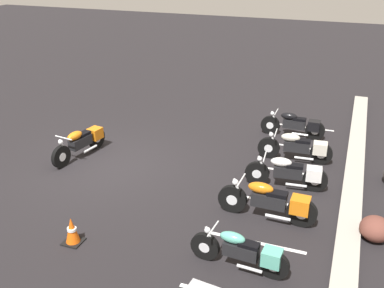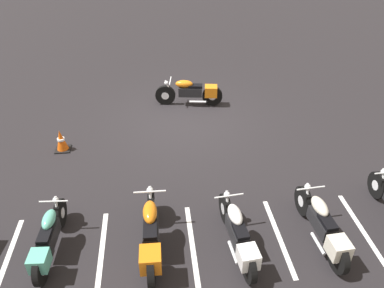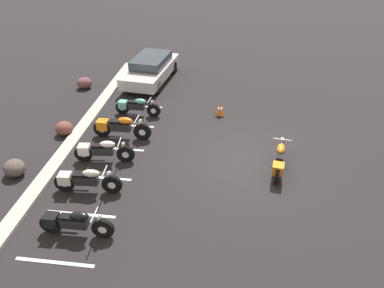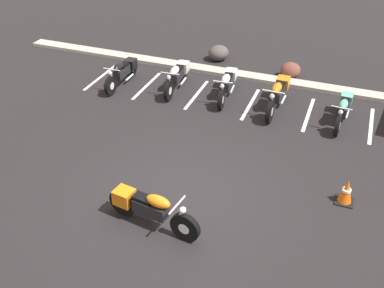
{
  "view_description": "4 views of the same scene",
  "coord_description": "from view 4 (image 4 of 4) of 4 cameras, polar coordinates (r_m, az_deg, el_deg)",
  "views": [
    {
      "loc": [
        10.02,
        6.36,
        5.82
      ],
      "look_at": [
        -0.87,
        2.28,
        0.67
      ],
      "focal_mm": 42.0,
      "sensor_mm": 36.0,
      "label": 1
    },
    {
      "loc": [
        0.9,
        9.95,
        5.82
      ],
      "look_at": [
        0.02,
        1.91,
        0.4
      ],
      "focal_mm": 35.0,
      "sensor_mm": 36.0,
      "label": 2
    },
    {
      "loc": [
        -10.95,
        0.6,
        7.66
      ],
      "look_at": [
        0.12,
        2.0,
        0.57
      ],
      "focal_mm": 35.0,
      "sensor_mm": 36.0,
      "label": 3
    },
    {
      "loc": [
        3.03,
        -7.21,
        6.73
      ],
      "look_at": [
        -0.17,
        1.13,
        0.73
      ],
      "focal_mm": 42.0,
      "sensor_mm": 36.0,
      "label": 4
    }
  ],
  "objects": [
    {
      "name": "landscape_rock_0",
      "position": [
        15.93,
        12.4,
        9.13
      ],
      "size": [
        0.87,
        0.85,
        0.54
      ],
      "primitive_type": "ellipsoid",
      "rotation": [
        0.0,
        0.0,
        0.34
      ],
      "color": "brown",
      "rests_on": "ground"
    },
    {
      "name": "stall_line_3",
      "position": [
        14.1,
        7.43,
        5.06
      ],
      "size": [
        0.1,
        2.1,
        0.0
      ],
      "primitive_type": "cube",
      "color": "white",
      "rests_on": "ground"
    },
    {
      "name": "landscape_rock_2",
      "position": [
        16.97,
        3.4,
        11.47
      ],
      "size": [
        1.02,
        1.02,
        0.57
      ],
      "primitive_type": "ellipsoid",
      "rotation": [
        0.0,
        0.0,
        0.78
      ],
      "color": "#4C4341",
      "rests_on": "ground"
    },
    {
      "name": "parked_bike_4",
      "position": [
        13.59,
        18.66,
        4.28
      ],
      "size": [
        0.56,
        2.01,
        0.79
      ],
      "rotation": [
        0.0,
        0.0,
        -1.64
      ],
      "color": "black",
      "rests_on": "ground"
    },
    {
      "name": "motorcycle_orange_featured",
      "position": [
        9.42,
        -5.58,
        -8.06
      ],
      "size": [
        2.19,
        0.7,
        0.86
      ],
      "rotation": [
        0.0,
        0.0,
        -0.15
      ],
      "color": "black",
      "rests_on": "ground"
    },
    {
      "name": "stall_line_4",
      "position": [
        13.87,
        14.56,
        3.67
      ],
      "size": [
        0.1,
        2.1,
        0.0
      ],
      "primitive_type": "cube",
      "color": "white",
      "rests_on": "ground"
    },
    {
      "name": "stall_line_1",
      "position": [
        15.19,
        -5.77,
        7.39
      ],
      "size": [
        0.1,
        2.1,
        0.0
      ],
      "primitive_type": "cube",
      "color": "white",
      "rests_on": "ground"
    },
    {
      "name": "ground",
      "position": [
        10.32,
        -1.38,
        -6.86
      ],
      "size": [
        60.0,
        60.0,
        0.0
      ],
      "primitive_type": "plane",
      "color": "black"
    },
    {
      "name": "stall_line_2",
      "position": [
        14.55,
        0.6,
        6.31
      ],
      "size": [
        0.1,
        2.1,
        0.0
      ],
      "primitive_type": "cube",
      "color": "white",
      "rests_on": "ground"
    },
    {
      "name": "concrete_curb",
      "position": [
        15.72,
        7.94,
        8.43
      ],
      "size": [
        18.0,
        0.5,
        0.12
      ],
      "primitive_type": "cube",
      "color": "#A8A399",
      "rests_on": "ground"
    },
    {
      "name": "parked_bike_2",
      "position": [
        14.3,
        4.5,
        7.67
      ],
      "size": [
        0.61,
        2.13,
        0.84
      ],
      "rotation": [
        0.0,
        0.0,
        -1.48
      ],
      "color": "black",
      "rests_on": "ground"
    },
    {
      "name": "stall_line_5",
      "position": [
        13.87,
        21.79,
        2.2
      ],
      "size": [
        0.1,
        2.1,
        0.0
      ],
      "primitive_type": "cube",
      "color": "white",
      "rests_on": "ground"
    },
    {
      "name": "parked_bike_1",
      "position": [
        14.78,
        -1.87,
        8.7
      ],
      "size": [
        0.61,
        2.16,
        0.85
      ],
      "rotation": [
        0.0,
        0.0,
        -1.5
      ],
      "color": "black",
      "rests_on": "ground"
    },
    {
      "name": "traffic_cone",
      "position": [
        10.61,
        19.0,
        -5.76
      ],
      "size": [
        0.4,
        0.4,
        0.61
      ],
      "color": "black",
      "rests_on": "ground"
    },
    {
      "name": "parked_bike_3",
      "position": [
        13.83,
        10.87,
        6.36
      ],
      "size": [
        0.65,
        2.31,
        0.91
      ],
      "rotation": [
        0.0,
        0.0,
        -1.59
      ],
      "color": "black",
      "rests_on": "ground"
    },
    {
      "name": "stall_line_0",
      "position": [
        16.01,
        -11.58,
        8.29
      ],
      "size": [
        0.1,
        2.1,
        0.0
      ],
      "primitive_type": "cube",
      "color": "white",
      "rests_on": "ground"
    },
    {
      "name": "parked_bike_0",
      "position": [
        15.24,
        -8.79,
        9.07
      ],
      "size": [
        0.59,
        2.09,
        0.82
      ],
      "rotation": [
        0.0,
        0.0,
        -1.57
      ],
      "color": "black",
      "rests_on": "ground"
    }
  ]
}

